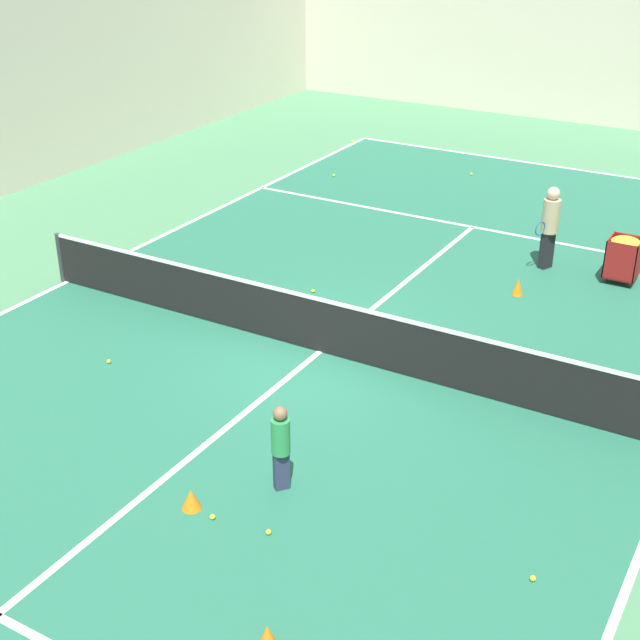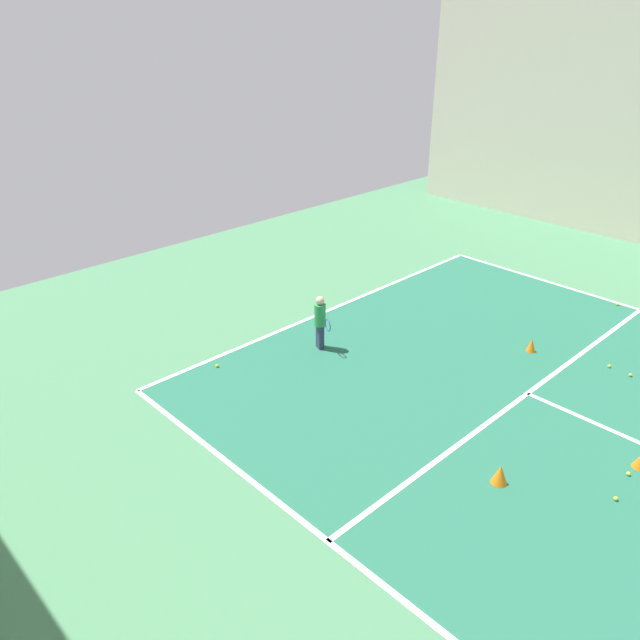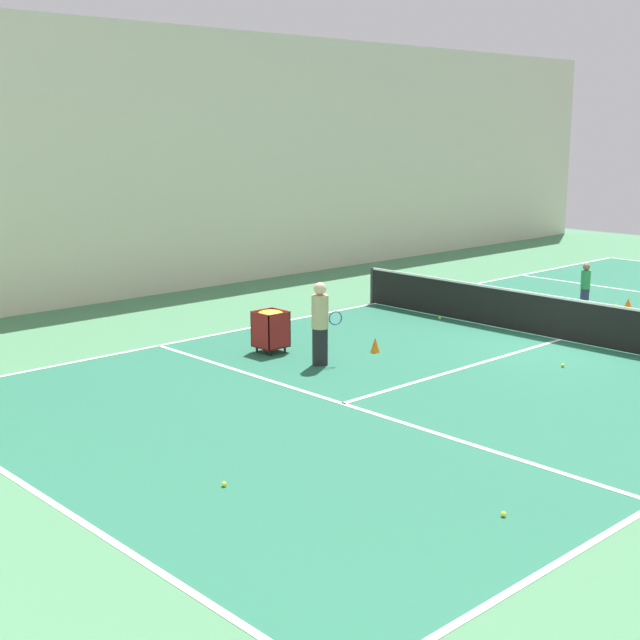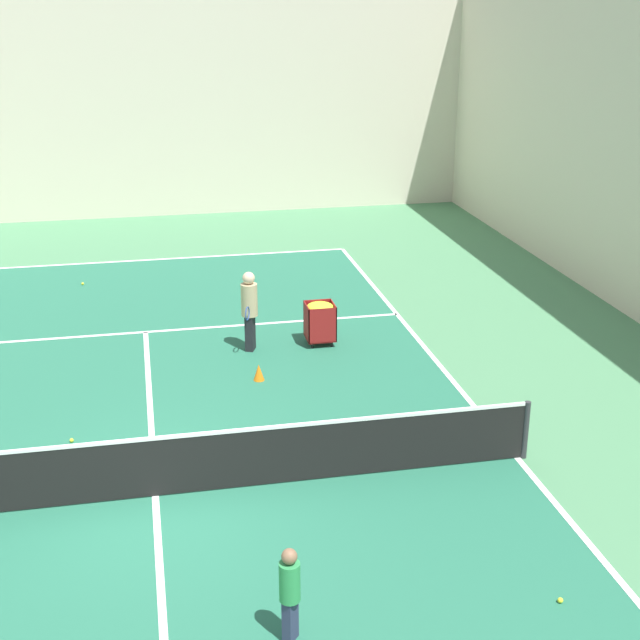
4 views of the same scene
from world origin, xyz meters
name	(u,v)px [view 3 (image 3 of 4)]	position (x,y,z in m)	size (l,w,h in m)	color
ground_plane	(560,340)	(0.00, 0.00, 0.00)	(38.75, 38.75, 0.00)	#477F56
court_playing_area	(560,340)	(0.00, 0.00, 0.00)	(11.25, 24.58, 0.00)	#23664C
line_baseline_far	(37,493)	(0.00, 12.29, 0.01)	(11.25, 0.10, 0.00)	white
line_sideline_right	(375,304)	(5.63, 0.00, 0.01)	(0.10, 24.58, 0.00)	white
line_service_far	(343,404)	(0.00, 6.76, 0.01)	(11.25, 0.10, 0.00)	white
line_centre_service	(560,340)	(0.00, 0.00, 0.01)	(0.10, 13.52, 0.00)	white
hall_enclosure_right	(251,159)	(10.79, 0.00, 3.66)	(0.15, 35.05, 7.33)	beige
tennis_net	(561,318)	(0.00, 0.00, 0.50)	(11.55, 0.10, 0.97)	#2D2D33
coach_at_net	(320,318)	(2.09, 5.32, 0.95)	(0.43, 0.69, 1.67)	black
child_midcourt	(585,283)	(1.41, -3.39, 0.69)	(0.34, 0.34, 1.20)	#2D3351
ball_cart	(271,323)	(3.55, 5.36, 0.63)	(0.59, 0.59, 0.90)	maroon
training_cone_0	(628,304)	(0.68, -4.30, 0.14)	(0.25, 0.25, 0.27)	orange
training_cone_2	(375,345)	(2.05, 3.78, 0.16)	(0.21, 0.21, 0.32)	orange
training_cone_3	(586,285)	(2.73, -5.73, 0.18)	(0.27, 0.27, 0.34)	orange
tennis_ball_0	(616,305)	(1.02, -4.34, 0.04)	(0.07, 0.07, 0.07)	yellow
tennis_ball_1	(504,514)	(-4.53, 8.49, 0.04)	(0.07, 0.07, 0.07)	yellow
tennis_ball_2	(224,484)	(-1.47, 10.40, 0.04)	(0.07, 0.07, 0.07)	yellow
tennis_ball_3	(481,291)	(4.70, -3.42, 0.04)	(0.07, 0.07, 0.07)	yellow
tennis_ball_7	(589,302)	(1.76, -4.23, 0.04)	(0.07, 0.07, 0.07)	yellow
tennis_ball_9	(563,365)	(-1.28, 1.95, 0.04)	(0.07, 0.07, 0.07)	yellow
tennis_ball_11	(440,318)	(3.19, 0.27, 0.04)	(0.07, 0.07, 0.07)	yellow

